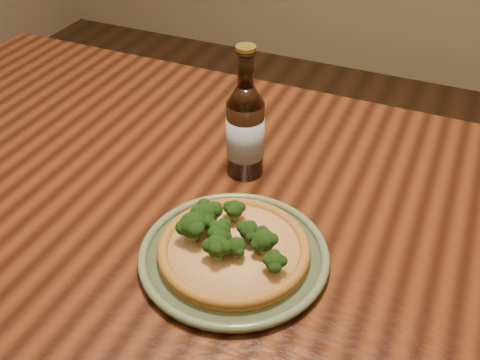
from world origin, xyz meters
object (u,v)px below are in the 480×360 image
at_px(table, 199,224).
at_px(beer_bottle, 245,129).
at_px(plate, 234,255).
at_px(pizza, 232,247).

relative_size(table, beer_bottle, 6.17).
height_order(plate, pizza, pizza).
distance_m(plate, beer_bottle, 0.25).
bearing_deg(table, plate, -45.88).
distance_m(table, pizza, 0.23).
relative_size(table, pizza, 6.62).
bearing_deg(plate, table, 134.12).
bearing_deg(pizza, plate, -5.48).
bearing_deg(beer_bottle, plate, -59.62).
distance_m(table, beer_bottle, 0.22).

